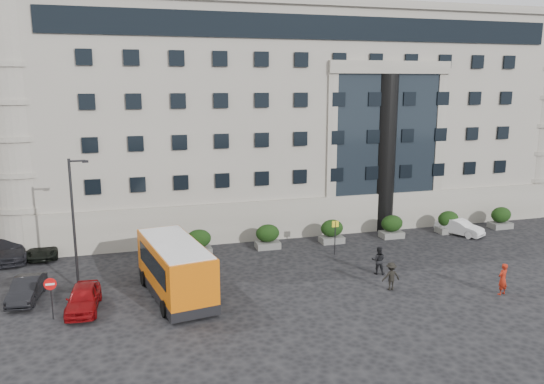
{
  "coord_description": "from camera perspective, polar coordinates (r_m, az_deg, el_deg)",
  "views": [
    {
      "loc": [
        -8.97,
        -29.27,
        12.27
      ],
      "look_at": [
        0.64,
        4.64,
        5.0
      ],
      "focal_mm": 35.0,
      "sensor_mm": 36.0,
      "label": 1
    }
  ],
  "objects": [
    {
      "name": "pedestrian_a",
      "position": [
        34.36,
        23.57,
        -8.58
      ],
      "size": [
        0.8,
        0.63,
        1.92
      ],
      "primitive_type": "imported",
      "rotation": [
        0.0,
        0.0,
        3.42
      ],
      "color": "maroon",
      "rests_on": "ground"
    },
    {
      "name": "entrance_column",
      "position": [
        45.15,
        12.02,
        4.06
      ],
      "size": [
        1.8,
        1.8,
        13.0
      ],
      "primitive_type": "cylinder",
      "color": "black",
      "rests_on": "ground"
    },
    {
      "name": "hedge_e",
      "position": [
        46.55,
        18.41,
        -3.06
      ],
      "size": [
        1.8,
        1.26,
        1.84
      ],
      "color": "#5F5F5C",
      "rests_on": "ground"
    },
    {
      "name": "hedge_d",
      "position": [
        43.89,
        12.77,
        -3.62
      ],
      "size": [
        1.8,
        1.26,
        1.84
      ],
      "color": "#5F5F5C",
      "rests_on": "ground"
    },
    {
      "name": "white_taxi",
      "position": [
        46.3,
        19.52,
        -3.58
      ],
      "size": [
        3.01,
        4.08,
        1.28
      ],
      "primitive_type": "imported",
      "rotation": [
        0.0,
        0.0,
        0.48
      ],
      "color": "silver",
      "rests_on": "ground"
    },
    {
      "name": "ground",
      "position": [
        32.98,
        1.14,
        -10.19
      ],
      "size": [
        120.0,
        120.0,
        0.0
      ],
      "primitive_type": "plane",
      "color": "black",
      "rests_on": "ground"
    },
    {
      "name": "parked_car_d",
      "position": [
        41.8,
        -23.23,
        -5.5
      ],
      "size": [
        2.29,
        4.57,
        1.24
      ],
      "primitive_type": "imported",
      "rotation": [
        0.0,
        0.0,
        -0.05
      ],
      "color": "black",
      "rests_on": "ground"
    },
    {
      "name": "parked_car_b",
      "position": [
        33.99,
        -24.88,
        -9.45
      ],
      "size": [
        1.82,
        4.12,
        1.32
      ],
      "primitive_type": "imported",
      "rotation": [
        0.0,
        0.0,
        -0.11
      ],
      "color": "black",
      "rests_on": "ground"
    },
    {
      "name": "hedge_c",
      "position": [
        41.7,
        6.46,
        -4.2
      ],
      "size": [
        1.8,
        1.26,
        1.84
      ],
      "color": "#5F5F5C",
      "rests_on": "ground"
    },
    {
      "name": "red_truck",
      "position": [
        49.55,
        -24.94,
        -2.1
      ],
      "size": [
        3.11,
        5.45,
        2.77
      ],
      "rotation": [
        0.0,
        0.0,
        -0.17
      ],
      "color": "#9B110B",
      "rests_on": "ground"
    },
    {
      "name": "no_entry_sign",
      "position": [
        30.43,
        -22.71,
        -9.72
      ],
      "size": [
        0.64,
        0.16,
        2.32
      ],
      "color": "#262628",
      "rests_on": "ground"
    },
    {
      "name": "hedge_b",
      "position": [
        40.08,
        -0.47,
        -4.78
      ],
      "size": [
        1.8,
        1.26,
        1.84
      ],
      "color": "#5F5F5C",
      "rests_on": "ground"
    },
    {
      "name": "street_lamp",
      "position": [
        33.36,
        -20.48,
        -2.8
      ],
      "size": [
        1.16,
        0.18,
        8.0
      ],
      "color": "#262628",
      "rests_on": "ground"
    },
    {
      "name": "pedestrian_c",
      "position": [
        33.07,
        12.68,
        -8.83
      ],
      "size": [
        1.13,
        0.67,
        1.72
      ],
      "primitive_type": "imported",
      "rotation": [
        0.0,
        0.0,
        3.11
      ],
      "color": "black",
      "rests_on": "ground"
    },
    {
      "name": "hedge_a",
      "position": [
        39.08,
        -7.87,
        -5.33
      ],
      "size": [
        1.8,
        1.26,
        1.84
      ],
      "color": "#5F5F5C",
      "rests_on": "ground"
    },
    {
      "name": "minibus",
      "position": [
        31.58,
        -10.38,
        -7.92
      ],
      "size": [
        4.01,
        8.16,
        3.26
      ],
      "rotation": [
        0.0,
        0.0,
        0.17
      ],
      "color": "#CD5C09",
      "rests_on": "ground"
    },
    {
      "name": "hedge_f",
      "position": [
        49.62,
        23.4,
        -2.54
      ],
      "size": [
        1.8,
        1.26,
        1.84
      ],
      "color": "#5F5F5C",
      "rests_on": "ground"
    },
    {
      "name": "parked_car_a",
      "position": [
        31.37,
        -19.63,
        -10.7
      ],
      "size": [
        1.94,
        4.22,
        1.4
      ],
      "primitive_type": "imported",
      "rotation": [
        0.0,
        0.0,
        -0.07
      ],
      "color": "maroon",
      "rests_on": "ground"
    },
    {
      "name": "pedestrian_b",
      "position": [
        35.52,
        11.38,
        -7.22
      ],
      "size": [
        1.11,
        1.03,
        1.84
      ],
      "primitive_type": "imported",
      "rotation": [
        0.0,
        0.0,
        2.67
      ],
      "color": "black",
      "rests_on": "ground"
    },
    {
      "name": "civic_building",
      "position": [
        53.51,
        0.45,
        8.15
      ],
      "size": [
        44.0,
        24.0,
        18.0
      ],
      "primitive_type": "cube",
      "color": "gray",
      "rests_on": "ground"
    },
    {
      "name": "parked_car_c",
      "position": [
        42.13,
        -26.27,
        -5.42
      ],
      "size": [
        2.75,
        5.53,
        1.54
      ],
      "primitive_type": "imported",
      "rotation": [
        0.0,
        0.0,
        0.11
      ],
      "color": "black",
      "rests_on": "ground"
    },
    {
      "name": "bus_stop_sign",
      "position": [
        38.66,
        6.81,
        -4.25
      ],
      "size": [
        0.5,
        0.08,
        2.52
      ],
      "color": "#262628",
      "rests_on": "ground"
    }
  ]
}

